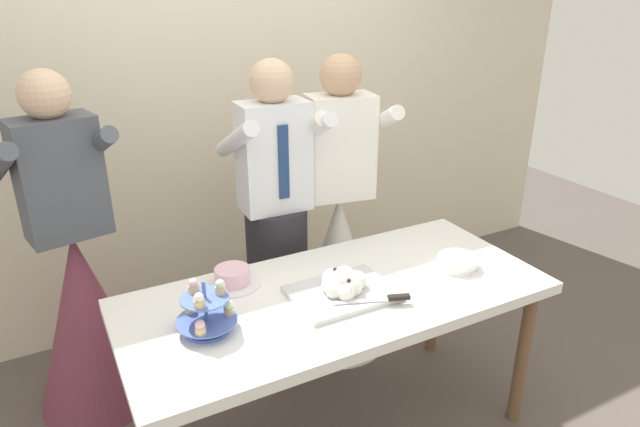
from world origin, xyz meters
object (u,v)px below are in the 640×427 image
at_px(main_cake_tray, 342,287).
at_px(plate_stack, 457,262).
at_px(cupcake_stand, 206,312).
at_px(round_cake, 233,278).
at_px(person_groom, 277,239).
at_px(person_guest, 83,299).
at_px(dessert_table, 337,306).
at_px(person_bride, 338,252).

bearing_deg(main_cake_tray, plate_stack, -3.23).
relative_size(cupcake_stand, plate_stack, 1.22).
xyz_separation_m(main_cake_tray, plate_stack, (0.58, -0.03, -0.01)).
relative_size(plate_stack, round_cake, 0.79).
xyz_separation_m(plate_stack, person_groom, (-0.58, 0.72, -0.06)).
distance_m(main_cake_tray, plate_stack, 0.59).
relative_size(cupcake_stand, person_guest, 0.14).
distance_m(main_cake_tray, person_guest, 1.28).
relative_size(dessert_table, person_bride, 1.08).
bearing_deg(person_bride, person_groom, 179.68).
height_order(cupcake_stand, person_groom, person_groom).
bearing_deg(person_groom, person_guest, 171.69).
distance_m(main_cake_tray, person_bride, 0.81).
bearing_deg(person_groom, dessert_table, -90.60).
xyz_separation_m(dessert_table, main_cake_tray, (0.00, -0.04, 0.12)).
distance_m(cupcake_stand, main_cake_tray, 0.57).
xyz_separation_m(cupcake_stand, main_cake_tray, (0.57, -0.02, -0.04)).
xyz_separation_m(dessert_table, plate_stack, (0.59, -0.07, 0.10)).
relative_size(main_cake_tray, person_bride, 0.26).
bearing_deg(plate_stack, cupcake_stand, 177.51).
xyz_separation_m(main_cake_tray, person_bride, (0.37, 0.68, -0.23)).
xyz_separation_m(round_cake, person_bride, (0.74, 0.38, -0.23)).
distance_m(dessert_table, person_groom, 0.65).
bearing_deg(main_cake_tray, person_guest, 139.02).
relative_size(cupcake_stand, person_bride, 0.14).
bearing_deg(cupcake_stand, plate_stack, -2.49).
xyz_separation_m(dessert_table, person_groom, (0.01, 0.64, 0.05)).
bearing_deg(round_cake, plate_stack, -19.19).
relative_size(main_cake_tray, person_groom, 0.26).
bearing_deg(person_bride, dessert_table, -120.34).
distance_m(cupcake_stand, person_guest, 0.93).
bearing_deg(person_groom, cupcake_stand, -130.83).
bearing_deg(person_guest, person_bride, -6.10).
height_order(person_groom, person_guest, same).
bearing_deg(round_cake, person_bride, 27.19).
xyz_separation_m(cupcake_stand, person_groom, (0.58, 0.67, -0.11)).
bearing_deg(dessert_table, cupcake_stand, -177.78).
height_order(person_groom, person_bride, same).
height_order(cupcake_stand, person_guest, person_guest).
bearing_deg(plate_stack, person_guest, 150.81).
bearing_deg(plate_stack, main_cake_tray, 176.77).
distance_m(dessert_table, cupcake_stand, 0.59).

